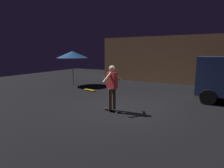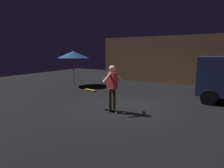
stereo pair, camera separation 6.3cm
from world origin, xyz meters
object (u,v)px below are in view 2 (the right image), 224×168
(skateboard_spare, at_px, (90,90))
(skater, at_px, (112,84))
(skateboard_ridden, at_px, (112,110))
(patio_umbrella, at_px, (73,55))

(skateboard_spare, bearing_deg, skater, -42.28)
(skateboard_ridden, relative_size, skater, 0.48)
(skateboard_ridden, bearing_deg, skater, 0.00)
(patio_umbrella, xyz_separation_m, skater, (5.13, -3.81, -1.04))
(patio_umbrella, xyz_separation_m, skateboard_spare, (2.14, -1.09, -2.02))
(patio_umbrella, xyz_separation_m, skateboard_ridden, (5.13, -3.81, -2.02))
(patio_umbrella, bearing_deg, skateboard_ridden, -36.60)
(patio_umbrella, bearing_deg, skateboard_spare, -27.03)
(skateboard_spare, bearing_deg, skateboard_ridden, -42.28)
(skateboard_ridden, bearing_deg, patio_umbrella, 143.40)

